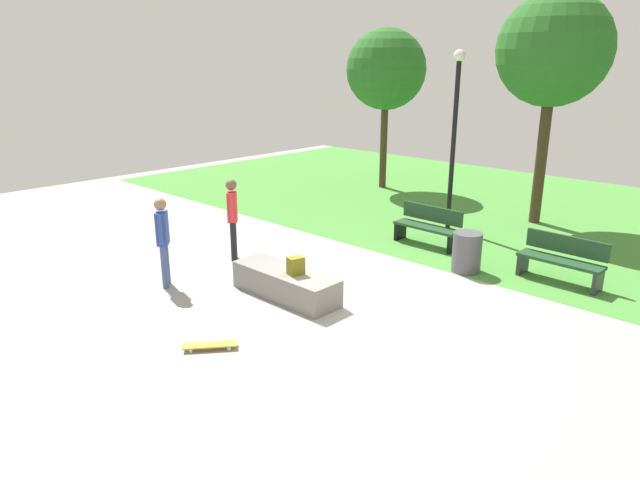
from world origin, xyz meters
TOP-DOWN VIEW (x-y plane):
  - ground_plane at (0.00, 0.00)m, footprint 28.00×28.00m
  - grass_lawn at (0.00, 8.21)m, footprint 26.60×11.58m
  - concrete_ledge at (-1.08, -0.75)m, footprint 2.19×0.71m
  - backpack_on_ledge at (-0.81, -0.74)m, footprint 0.27×0.32m
  - skater_performing_trick at (-3.12, -1.97)m, footprint 0.37×0.36m
  - skater_watching at (-3.40, -0.11)m, footprint 0.37×0.36m
  - skateboard_by_ledge at (-0.44, -2.90)m, footprint 0.66×0.75m
  - park_bench_near_lamppost at (-0.91, 3.65)m, footprint 1.61×0.49m
  - park_bench_by_oak at (2.27, 3.44)m, footprint 1.61×0.51m
  - tree_young_birch at (-5.63, 8.05)m, footprint 2.58×2.58m
  - tree_tall_oak at (0.05, 7.32)m, footprint 2.79×2.79m
  - lamp_post at (-1.33, 5.24)m, footprint 0.28×0.28m
  - trash_bin at (0.64, 2.71)m, footprint 0.59×0.59m

SIDE VIEW (x-z plane):
  - ground_plane at x=0.00m, z-range 0.00..0.00m
  - grass_lawn at x=0.00m, z-range 0.00..0.01m
  - skateboard_by_ledge at x=-0.44m, z-range 0.02..0.10m
  - concrete_ledge at x=-1.08m, z-range 0.00..0.51m
  - trash_bin at x=0.64m, z-range 0.00..0.82m
  - park_bench_near_lamppost at x=-0.91m, z-range 0.03..0.94m
  - park_bench_by_oak at x=2.27m, z-range 0.03..0.94m
  - backpack_on_ledge at x=-0.81m, z-range 0.51..0.83m
  - skater_performing_trick at x=-3.12m, z-range 0.15..1.88m
  - skater_watching at x=-3.40m, z-range 0.16..1.93m
  - lamp_post at x=-1.33m, z-range 0.46..4.86m
  - tree_young_birch at x=-5.63m, z-range 1.27..6.43m
  - tree_tall_oak at x=0.05m, z-range 1.47..7.27m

